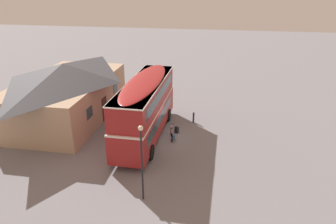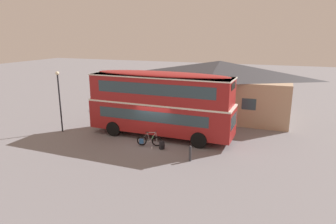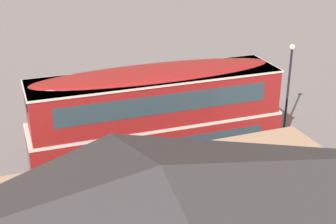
% 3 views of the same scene
% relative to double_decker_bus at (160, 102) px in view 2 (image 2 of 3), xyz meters
% --- Properties ---
extents(ground_plane, '(120.00, 120.00, 0.00)m').
position_rel_double_decker_bus_xyz_m(ground_plane, '(-0.05, -0.99, -2.64)').
color(ground_plane, slate).
extents(double_decker_bus, '(10.66, 2.79, 4.79)m').
position_rel_double_decker_bus_xyz_m(double_decker_bus, '(0.00, 0.00, 0.00)').
color(double_decker_bus, black).
rests_on(double_decker_bus, ground).
extents(touring_bicycle, '(1.69, 0.69, 1.04)m').
position_rel_double_decker_bus_xyz_m(touring_bicycle, '(-0.03, -2.10, -2.27)').
color(touring_bicycle, black).
rests_on(touring_bicycle, ground).
extents(backpack_on_ground, '(0.35, 0.37, 0.58)m').
position_rel_double_decker_bus_xyz_m(backpack_on_ground, '(1.05, -2.33, -2.35)').
color(backpack_on_ground, black).
rests_on(backpack_on_ground, ground).
extents(water_bottle_clear_plastic, '(0.07, 0.07, 0.22)m').
position_rel_double_decker_bus_xyz_m(water_bottle_clear_plastic, '(0.44, -2.57, -2.54)').
color(water_bottle_clear_plastic, silver).
rests_on(water_bottle_clear_plastic, ground).
extents(pub_building, '(12.90, 7.27, 5.01)m').
position_rel_double_decker_bus_xyz_m(pub_building, '(2.63, 7.87, -0.09)').
color(pub_building, tan).
rests_on(pub_building, ground).
extents(street_lamp, '(0.28, 0.28, 4.67)m').
position_rel_double_decker_bus_xyz_m(street_lamp, '(-7.59, -1.65, 0.24)').
color(street_lamp, black).
rests_on(street_lamp, ground).
extents(kerb_bollard, '(0.16, 0.16, 0.97)m').
position_rel_double_decker_bus_xyz_m(kerb_bollard, '(3.34, -3.49, -2.15)').
color(kerb_bollard, '#333338').
rests_on(kerb_bollard, ground).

